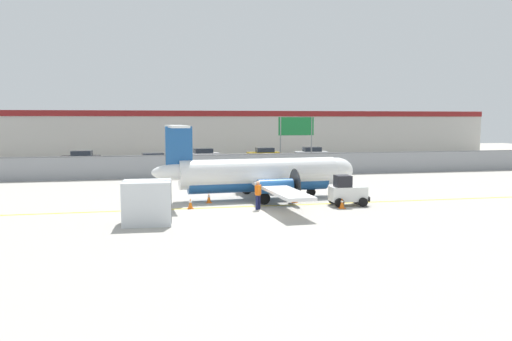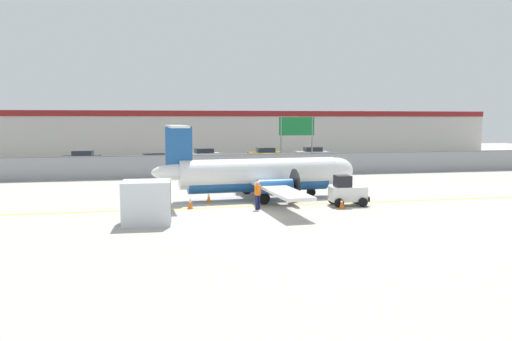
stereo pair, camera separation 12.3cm
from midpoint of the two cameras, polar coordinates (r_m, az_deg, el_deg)
name	(u,v)px [view 2 (the right image)]	position (r m, az deg, el deg)	size (l,w,h in m)	color
ground_plane	(258,206)	(30.59, 0.34, -4.09)	(140.00, 140.00, 0.01)	#ADA89E
perimeter_fence	(223,165)	(46.10, -3.72, 0.67)	(98.00, 0.10, 2.10)	gray
parking_lot_strip	(210,165)	(57.56, -5.26, 0.64)	(98.00, 17.00, 0.12)	#38383A
background_building	(196,133)	(75.76, -6.80, 4.31)	(91.00, 8.10, 6.50)	beige
commuter_airplane	(262,175)	(33.27, 0.85, -0.50)	(13.88, 16.07, 4.92)	white
baggage_tug	(347,192)	(31.21, 10.48, -2.41)	(2.37, 1.45, 1.88)	silver
ground_crew_worker	(258,193)	(29.36, 0.32, -2.64)	(0.49, 0.48, 1.70)	#191E4C
cargo_container	(147,202)	(25.95, -12.25, -3.58)	(2.49, 2.11, 2.20)	silver
traffic_cone_near_left	(294,198)	(31.96, 4.49, -3.12)	(0.36, 0.36, 0.64)	orange
traffic_cone_near_right	(209,198)	(31.87, -5.31, -3.15)	(0.36, 0.36, 0.64)	orange
traffic_cone_far_left	(342,203)	(30.22, 9.90, -3.71)	(0.36, 0.36, 0.64)	orange
traffic_cone_far_right	(190,203)	(29.98, -7.43, -3.75)	(0.36, 0.36, 0.64)	orange
parked_car_0	(82,158)	(60.66, -19.23, 1.40)	(4.30, 2.21, 1.58)	black
parked_car_1	(155,160)	(54.47, -11.43, 1.13)	(4.38, 2.42, 1.58)	red
parked_car_2	(203,155)	(61.99, -6.01, 1.78)	(4.39, 2.43, 1.58)	silver
parked_car_3	(265,154)	(63.28, 1.07, 1.90)	(4.22, 2.03, 1.58)	#B28C19
parked_car_4	(312,153)	(65.13, 6.47, 1.98)	(4.27, 2.15, 1.58)	silver
highway_sign	(297,131)	(49.66, 4.75, 4.53)	(3.60, 0.14, 5.50)	slate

